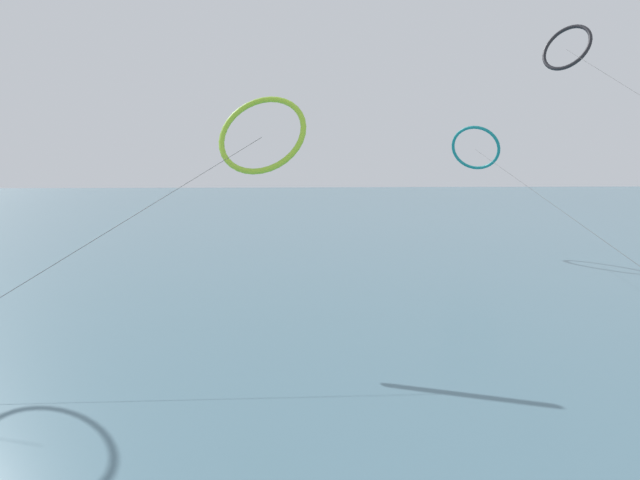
% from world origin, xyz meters
% --- Properties ---
extents(sea_water, '(400.00, 200.00, 0.08)m').
position_xyz_m(sea_water, '(0.00, 105.12, 0.04)').
color(sea_water, slate).
rests_on(sea_water, ground).
extents(kite_lime, '(20.33, 13.31, 13.78)m').
position_xyz_m(kite_lime, '(-2.91, 29.42, 11.38)').
color(kite_lime, '#8CC62D').
rests_on(kite_lime, ground).
extents(kite_teal, '(6.01, 50.44, 13.73)m').
position_xyz_m(kite_teal, '(19.17, 55.05, 11.31)').
color(kite_teal, teal).
rests_on(kite_teal, ground).
extents(kite_charcoal, '(4.57, 44.53, 23.31)m').
position_xyz_m(kite_charcoal, '(26.12, 50.11, 20.94)').
color(kite_charcoal, black).
rests_on(kite_charcoal, ground).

